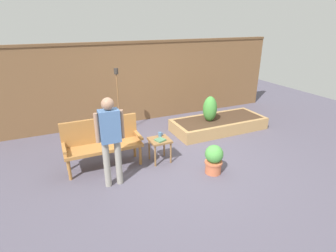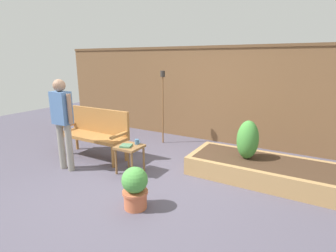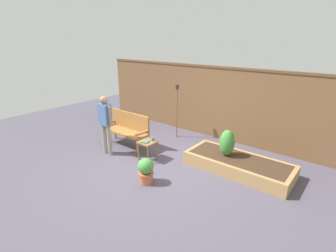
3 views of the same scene
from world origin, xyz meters
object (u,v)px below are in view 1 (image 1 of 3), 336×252
(garden_bench, at_px, (102,140))
(shrub_near_bench, at_px, (210,109))
(potted_boxwood, at_px, (214,159))
(person_by_bench, at_px, (110,135))
(cup_on_table, at_px, (160,134))
(tiki_torch, at_px, (117,90))
(side_table, at_px, (160,143))
(book_on_table, at_px, (160,140))

(garden_bench, bearing_deg, shrub_near_bench, 11.51)
(potted_boxwood, xyz_separation_m, shrub_near_bench, (0.99, 1.70, 0.32))
(person_by_bench, bearing_deg, cup_on_table, 26.97)
(shrub_near_bench, height_order, tiki_torch, tiki_torch)
(potted_boxwood, bearing_deg, cup_on_table, 124.85)
(shrub_near_bench, xyz_separation_m, person_by_bench, (-2.76, -1.31, 0.32))
(side_table, bearing_deg, book_on_table, -106.57)
(side_table, distance_m, cup_on_table, 0.19)
(tiki_torch, bearing_deg, garden_bench, -116.82)
(cup_on_table, xyz_separation_m, book_on_table, (-0.08, -0.19, -0.03))
(side_table, relative_size, cup_on_table, 4.47)
(side_table, relative_size, tiki_torch, 0.29)
(cup_on_table, bearing_deg, person_by_bench, -153.03)
(potted_boxwood, xyz_separation_m, tiki_torch, (-1.09, 2.51, 0.83))
(side_table, bearing_deg, garden_bench, 163.93)
(book_on_table, xyz_separation_m, shrub_near_bench, (1.73, 0.93, 0.12))
(garden_bench, height_order, potted_boxwood, garden_bench)
(shrub_near_bench, bearing_deg, cup_on_table, -155.73)
(book_on_table, relative_size, shrub_near_bench, 0.28)
(garden_bench, relative_size, tiki_torch, 0.88)
(garden_bench, bearing_deg, tiki_torch, 63.18)
(side_table, distance_m, potted_boxwood, 1.10)
(cup_on_table, height_order, book_on_table, cup_on_table)
(cup_on_table, distance_m, book_on_table, 0.21)
(cup_on_table, relative_size, potted_boxwood, 0.19)
(potted_boxwood, distance_m, tiki_torch, 2.86)
(book_on_table, height_order, potted_boxwood, potted_boxwood)
(potted_boxwood, distance_m, person_by_bench, 1.92)
(potted_boxwood, bearing_deg, garden_bench, 147.68)
(side_table, relative_size, potted_boxwood, 0.86)
(potted_boxwood, distance_m, shrub_near_bench, 1.99)
(side_table, bearing_deg, potted_boxwood, -48.66)
(cup_on_table, distance_m, person_by_bench, 1.31)
(garden_bench, distance_m, tiki_torch, 1.65)
(book_on_table, height_order, person_by_bench, person_by_bench)
(person_by_bench, bearing_deg, shrub_near_bench, 25.37)
(book_on_table, height_order, tiki_torch, tiki_torch)
(potted_boxwood, height_order, person_by_bench, person_by_bench)
(garden_bench, xyz_separation_m, cup_on_table, (1.13, -0.18, -0.02))
(shrub_near_bench, height_order, person_by_bench, person_by_bench)
(cup_on_table, relative_size, person_by_bench, 0.07)
(shrub_near_bench, bearing_deg, book_on_table, -151.66)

